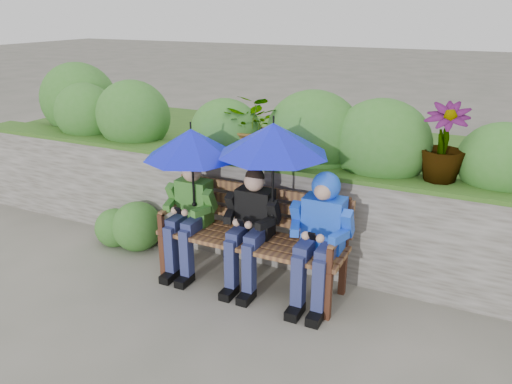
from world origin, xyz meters
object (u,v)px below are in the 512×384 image
at_px(umbrella_left, 191,143).
at_px(umbrella_right, 273,139).
at_px(boy_left, 189,211).
at_px(boy_middle, 251,223).
at_px(boy_right, 320,229).
at_px(park_bench, 254,230).

distance_m(umbrella_left, umbrella_right, 0.79).
height_order(boy_left, umbrella_left, umbrella_left).
xyz_separation_m(boy_middle, umbrella_left, (-0.58, -0.01, 0.67)).
relative_size(boy_right, umbrella_right, 1.23).
distance_m(park_bench, umbrella_left, 0.97).
bearing_deg(park_bench, boy_right, -6.30).
bearing_deg(umbrella_left, boy_right, 1.06).
height_order(umbrella_left, umbrella_right, umbrella_right).
bearing_deg(umbrella_left, boy_left, 167.58).
bearing_deg(boy_left, boy_right, 0.32).
xyz_separation_m(park_bench, boy_left, (-0.64, -0.08, 0.10)).
height_order(park_bench, boy_right, boy_right).
bearing_deg(park_bench, umbrella_right, -16.66).
relative_size(park_bench, boy_right, 1.50).
bearing_deg(park_bench, umbrella_left, -170.67).
distance_m(park_bench, boy_right, 0.67).
relative_size(boy_left, boy_right, 0.95).
height_order(boy_left, boy_middle, boy_middle).
xyz_separation_m(boy_right, umbrella_left, (-1.22, -0.02, 0.61)).
bearing_deg(umbrella_left, park_bench, 9.33).
bearing_deg(boy_left, umbrella_right, 1.14).
xyz_separation_m(boy_left, umbrella_right, (0.85, 0.02, 0.79)).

